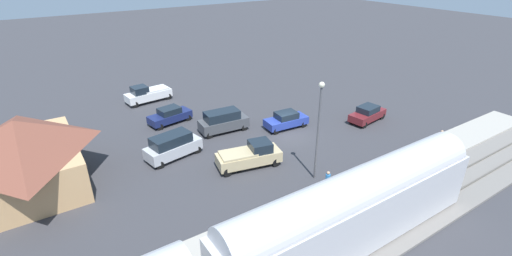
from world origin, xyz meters
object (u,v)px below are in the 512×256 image
Objects in this scene: station_building at (22,153)px; suv_silver at (173,146)px; pedestrian_waiting_far at (441,138)px; light_pole_near_platform at (319,121)px; pickup_white at (147,94)px; sedan_blue at (286,120)px; sedan_maroon at (367,114)px; pedestrian_on_platform at (328,180)px; pickup_tan at (250,155)px; sedan_navy at (170,115)px; suv_charcoal at (223,121)px.

station_building is 2.04× the size of suv_silver.
light_pole_near_platform is at bearing 77.68° from pedestrian_waiting_far.
pickup_white reaches higher than sedan_blue.
station_building is at bearing 79.16° from sedan_maroon.
pedestrian_on_platform is 14.83m from sedan_maroon.
station_building is 22.22m from light_pole_near_platform.
pickup_tan is 0.70× the size of light_pole_near_platform.
pickup_tan is 1.10× the size of suv_silver.
sedan_navy is 12.32m from sedan_blue.
pedestrian_waiting_far is 0.36× the size of sedan_maroon.
suv_charcoal is at bearing -88.79° from station_building.
pickup_white is 1.18× the size of sedan_maroon.
sedan_navy is 21.12m from sedan_maroon.
light_pole_near_platform is at bearing -160.66° from sedan_navy.
light_pole_near_platform reaches higher than sedan_navy.
light_pole_near_platform is (-4.39, -3.33, 4.04)m from pickup_tan.
station_building is 1.31× the size of light_pole_near_platform.
pickup_white is 14.69m from suv_silver.
sedan_navy is at bearing 11.44° from pickup_tan.
sedan_navy and sedan_blue have the same top height.
pickup_white reaches higher than pedestrian_on_platform.
sedan_maroon is at bearing -100.84° from station_building.
sedan_maroon is at bearing -86.91° from pickup_tan.
station_building is 17.17m from suv_charcoal.
light_pole_near_platform reaches higher than sedan_maroon.
pedestrian_waiting_far is (-13.96, -31.70, -1.62)m from station_building.
suv_charcoal is (0.36, -17.07, -1.76)m from station_building.
suv_silver is at bearing 78.53° from sedan_maroon.
sedan_navy is at bearing 19.34° from light_pole_near_platform.
pedestrian_waiting_far is at bearing -113.77° from station_building.
station_building is 2.23× the size of sedan_navy.
pedestrian_waiting_far is at bearing -92.52° from pedestrian_on_platform.
light_pole_near_platform is (-23.84, -5.75, 4.04)m from pickup_white.
sedan_navy is at bearing 57.91° from sedan_maroon.
suv_silver is (11.52, 7.49, -0.13)m from pedestrian_on_platform.
sedan_blue is at bearing 67.13° from sedan_maroon.
sedan_blue is at bearing -115.97° from suv_charcoal.
sedan_blue is at bearing -58.84° from pickup_tan.
pedestrian_waiting_far is 17.49m from pickup_tan.
pedestrian_waiting_far is 0.33× the size of suv_silver.
suv_charcoal is at bearing 9.79° from light_pole_near_platform.
suv_charcoal is 6.49m from sedan_blue.
light_pole_near_platform is at bearing -142.81° from pickup_tan.
suv_silver is at bearing 41.29° from light_pole_near_platform.
pickup_tan reaches higher than pedestrian_waiting_far.
sedan_blue is (-7.72, -9.60, 0.00)m from sedan_navy.
pickup_white is at bearing -9.68° from suv_silver.
pickup_tan is (-12.05, -2.44, 0.15)m from sedan_navy.
suv_charcoal reaches higher than pedestrian_waiting_far.
sedan_blue is 0.98× the size of sedan_maroon.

